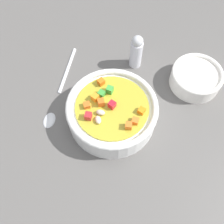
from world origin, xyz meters
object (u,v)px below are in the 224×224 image
side_bowl_small (196,78)px  pepper_shaker (136,51)px  soup_bowl_main (112,111)px  spoon (59,93)px

side_bowl_small → pepper_shaker: (7.32, 12.41, 2.29)cm
soup_bowl_main → pepper_shaker: (13.87, -7.40, 1.40)cm
side_bowl_small → pepper_shaker: 14.59cm
soup_bowl_main → pepper_shaker: pepper_shaker is taller
side_bowl_small → spoon: bearing=87.8°
spoon → pepper_shaker: bearing=127.5°
spoon → side_bowl_small: size_ratio=1.89×
soup_bowl_main → spoon: (7.76, 11.03, -2.61)cm
spoon → pepper_shaker: pepper_shaker is taller
soup_bowl_main → side_bowl_small: (6.56, -19.80, -0.89)cm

